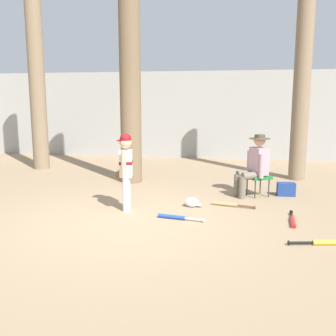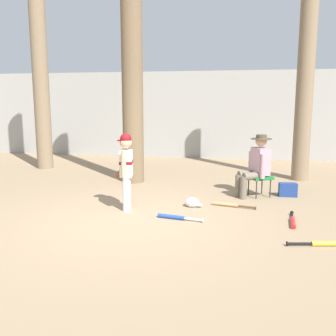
# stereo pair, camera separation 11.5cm
# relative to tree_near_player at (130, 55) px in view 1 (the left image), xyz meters

# --- Properties ---
(ground_plane) EXTENTS (60.00, 60.00, 0.00)m
(ground_plane) POSITION_rel_tree_near_player_xyz_m (0.73, -2.89, -2.83)
(ground_plane) COLOR #937A5B
(concrete_back_wall) EXTENTS (18.00, 0.36, 2.78)m
(concrete_back_wall) POSITION_rel_tree_near_player_xyz_m (0.73, 4.19, -1.44)
(concrete_back_wall) COLOR #9E9E99
(concrete_back_wall) RESTS_ON ground
(tree_near_player) EXTENTS (0.73, 0.73, 6.42)m
(tree_near_player) POSITION_rel_tree_near_player_xyz_m (0.00, 0.00, 0.00)
(tree_near_player) COLOR brown
(tree_near_player) RESTS_ON ground
(tree_behind_spectator) EXTENTS (0.63, 0.63, 5.29)m
(tree_behind_spectator) POSITION_rel_tree_near_player_xyz_m (3.79, 0.94, -0.52)
(tree_behind_spectator) COLOR #7F6B51
(tree_behind_spectator) RESTS_ON ground
(young_ballplayer) EXTENTS (0.40, 0.57, 1.31)m
(young_ballplayer) POSITION_rel_tree_near_player_xyz_m (0.50, -2.24, -2.09)
(young_ballplayer) COLOR white
(young_ballplayer) RESTS_ON ground
(folding_stool) EXTENTS (0.54, 0.54, 0.41)m
(folding_stool) POSITION_rel_tree_near_player_xyz_m (2.78, -0.88, -2.47)
(folding_stool) COLOR #196B2D
(folding_stool) RESTS_ON ground
(seated_spectator) EXTENTS (0.66, 0.56, 1.20)m
(seated_spectator) POSITION_rel_tree_near_player_xyz_m (2.69, -0.92, -2.19)
(seated_spectator) COLOR #6B6051
(seated_spectator) RESTS_ON ground
(handbag_beside_stool) EXTENTS (0.35, 0.20, 0.26)m
(handbag_beside_stool) POSITION_rel_tree_near_player_xyz_m (3.32, -0.78, -2.70)
(handbag_beside_stool) COLOR navy
(handbag_beside_stool) RESTS_ON ground
(tree_far_left) EXTENTS (0.56, 0.56, 5.20)m
(tree_far_left) POSITION_rel_tree_near_player_xyz_m (-2.91, 1.30, -0.50)
(tree_far_left) COLOR #7F6B51
(tree_far_left) RESTS_ON ground
(bat_red_barrel) EXTENTS (0.13, 0.77, 0.07)m
(bat_red_barrel) POSITION_rel_tree_near_player_xyz_m (3.20, -2.50, -2.80)
(bat_red_barrel) COLOR red
(bat_red_barrel) RESTS_ON ground
(bat_blue_youth) EXTENTS (0.74, 0.20, 0.07)m
(bat_blue_youth) POSITION_rel_tree_near_player_xyz_m (1.41, -2.63, -2.80)
(bat_blue_youth) COLOR #2347AD
(bat_blue_youth) RESTS_ON ground
(bat_yellow_trainer) EXTENTS (0.79, 0.21, 0.07)m
(bat_yellow_trainer) POSITION_rel_tree_near_player_xyz_m (3.49, -3.38, -2.80)
(bat_yellow_trainer) COLOR yellow
(bat_yellow_trainer) RESTS_ON ground
(bat_wood_tan) EXTENTS (0.76, 0.24, 0.07)m
(bat_wood_tan) POSITION_rel_tree_near_player_xyz_m (2.22, -1.74, -2.80)
(bat_wood_tan) COLOR tan
(bat_wood_tan) RESTS_ON ground
(batting_helmet_white) EXTENTS (0.30, 0.23, 0.17)m
(batting_helmet_white) POSITION_rel_tree_near_player_xyz_m (1.59, -1.86, -2.76)
(batting_helmet_white) COLOR silver
(batting_helmet_white) RESTS_ON ground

